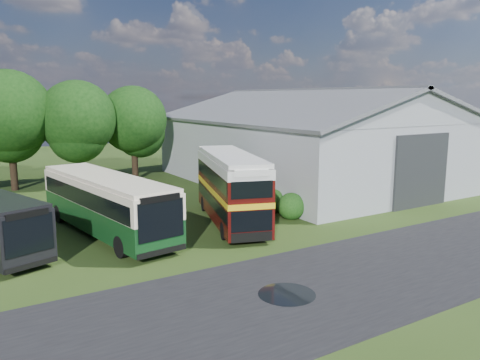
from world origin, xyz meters
TOP-DOWN VIEW (x-y plane):
  - ground at (0.00, 0.00)m, footprint 120.00×120.00m
  - asphalt_road at (3.00, -3.00)m, footprint 60.00×8.00m
  - puddle at (-1.50, -3.00)m, footprint 2.20×2.20m
  - storage_shed at (15.00, 15.98)m, footprint 18.80×24.80m
  - tree_mid at (-8.00, 24.80)m, footprint 6.80×6.80m
  - tree_right_a at (-3.00, 23.80)m, footprint 6.26×6.26m
  - tree_right_b at (2.00, 24.60)m, footprint 5.98×5.98m
  - shrub_front at (5.60, 6.00)m, footprint 1.70×1.70m
  - shrub_mid at (5.60, 8.00)m, footprint 1.60×1.60m
  - shrub_back at (5.60, 10.00)m, footprint 1.80×1.80m
  - bus_green_single at (-5.05, 8.65)m, footprint 4.45×11.98m
  - bus_maroon_double at (1.92, 7.10)m, footprint 5.30×9.98m

SIDE VIEW (x-z plane):
  - ground at x=0.00m, z-range 0.00..0.00m
  - asphalt_road at x=3.00m, z-range -0.01..0.01m
  - puddle at x=-1.50m, z-range -0.01..0.01m
  - shrub_front at x=5.60m, z-range -0.85..0.85m
  - shrub_mid at x=5.60m, z-range -0.80..0.80m
  - shrub_back at x=5.60m, z-range -0.90..0.90m
  - bus_green_single at x=-5.05m, z-range 0.10..3.33m
  - bus_maroon_double at x=1.92m, z-range 0.00..4.16m
  - storage_shed at x=15.00m, z-range 0.09..8.24m
  - tree_right_b at x=2.00m, z-range 1.21..9.66m
  - tree_right_a at x=-3.00m, z-range 1.27..10.10m
  - tree_mid at x=-8.00m, z-range 1.38..10.98m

